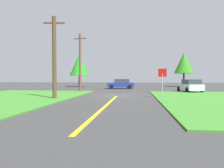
# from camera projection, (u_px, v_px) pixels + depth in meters

# --- Properties ---
(ground_plane) EXTENTS (120.00, 120.00, 0.00)m
(ground_plane) POSITION_uv_depth(u_px,v_px,m) (117.00, 95.00, 21.20)
(ground_plane) COLOR #373737
(grass_verge_left) EXTENTS (12.00, 20.00, 0.08)m
(grass_verge_left) POSITION_uv_depth(u_px,v_px,m) (6.00, 98.00, 18.38)
(grass_verge_left) COLOR #3B822A
(grass_verge_left) RESTS_ON ground
(lane_stripe_center) EXTENTS (0.20, 14.00, 0.01)m
(lane_stripe_center) POSITION_uv_depth(u_px,v_px,m) (106.00, 106.00, 13.26)
(lane_stripe_center) COLOR yellow
(lane_stripe_center) RESTS_ON ground
(stop_sign) EXTENTS (0.74, 0.07, 2.66)m
(stop_sign) POSITION_uv_depth(u_px,v_px,m) (162.00, 77.00, 18.80)
(stop_sign) COLOR #9EA0A8
(stop_sign) RESTS_ON ground
(car_approaching_junction) EXTENTS (4.61, 2.62, 1.62)m
(car_approaching_junction) POSITION_uv_depth(u_px,v_px,m) (121.00, 84.00, 34.46)
(car_approaching_junction) COLOR navy
(car_approaching_junction) RESTS_ON ground
(car_on_crossroad) EXTENTS (2.57, 4.38, 1.62)m
(car_on_crossroad) POSITION_uv_depth(u_px,v_px,m) (190.00, 86.00, 26.15)
(car_on_crossroad) COLOR silver
(car_on_crossroad) RESTS_ON ground
(utility_pole_near) EXTENTS (1.80, 0.36, 7.02)m
(utility_pole_near) POSITION_uv_depth(u_px,v_px,m) (54.00, 57.00, 17.47)
(utility_pole_near) COLOR #513823
(utility_pole_near) RESTS_ON ground
(utility_pole_mid) EXTENTS (1.79, 0.46, 7.56)m
(utility_pole_mid) POSITION_uv_depth(u_px,v_px,m) (80.00, 62.00, 26.91)
(utility_pole_mid) COLOR brown
(utility_pole_mid) RESTS_ON ground
(oak_tree_left) EXTENTS (3.78, 3.78, 6.90)m
(oak_tree_left) POSITION_uv_depth(u_px,v_px,m) (184.00, 63.00, 41.26)
(oak_tree_left) COLOR brown
(oak_tree_left) RESTS_ON ground
(pine_tree_center) EXTENTS (3.97, 3.97, 6.65)m
(pine_tree_center) POSITION_uv_depth(u_px,v_px,m) (79.00, 65.00, 42.37)
(pine_tree_center) COLOR brown
(pine_tree_center) RESTS_ON ground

